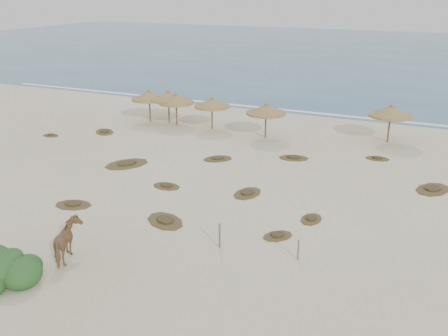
{
  "coord_description": "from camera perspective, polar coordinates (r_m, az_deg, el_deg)",
  "views": [
    {
      "loc": [
        13.71,
        -20.5,
        11.6
      ],
      "look_at": [
        2.21,
        5.0,
        1.34
      ],
      "focal_mm": 40.0,
      "sensor_mm": 36.0,
      "label": 1
    }
  ],
  "objects": [
    {
      "name": "scrub_8",
      "position": [
        43.36,
        -19.17,
        3.56
      ],
      "size": [
        1.43,
        0.98,
        0.16
      ],
      "rotation": [
        0.0,
        0.0,
        0.06
      ],
      "color": "brown",
      "rests_on": "ground"
    },
    {
      "name": "scrub_13",
      "position": [
        35.37,
        -0.71,
        1.08
      ],
      "size": [
        2.48,
        2.42,
        0.16
      ],
      "rotation": [
        0.0,
        0.0,
        0.72
      ],
      "color": "brown",
      "rests_on": "ground"
    },
    {
      "name": "palapa_4",
      "position": [
        40.08,
        4.83,
        6.65
      ],
      "size": [
        3.95,
        3.95,
        2.97
      ],
      "rotation": [
        0.0,
        0.0,
        -0.3
      ],
      "color": "brown",
      "rests_on": "ground"
    },
    {
      "name": "scrub_12",
      "position": [
        24.84,
        6.16,
        -7.69
      ],
      "size": [
        1.79,
        1.86,
        0.16
      ],
      "rotation": [
        0.0,
        0.0,
        0.88
      ],
      "color": "brown",
      "rests_on": "ground"
    },
    {
      "name": "scrub_1",
      "position": [
        34.97,
        -11.05,
        0.47
      ],
      "size": [
        3.36,
        3.68,
        0.16
      ],
      "rotation": [
        0.0,
        0.0,
        1.0
      ],
      "color": "brown",
      "rests_on": "ground"
    },
    {
      "name": "scrub_5",
      "position": [
        32.62,
        22.75,
        -2.24
      ],
      "size": [
        2.61,
        3.04,
        0.16
      ],
      "rotation": [
        0.0,
        0.0,
        1.14
      ],
      "color": "brown",
      "rests_on": "ground"
    },
    {
      "name": "palapa_5",
      "position": [
        40.83,
        18.53,
        6.11
      ],
      "size": [
        3.85,
        3.85,
        3.13
      ],
      "rotation": [
        0.0,
        0.0,
        0.17
      ],
      "color": "brown",
      "rests_on": "ground"
    },
    {
      "name": "scrub_6",
      "position": [
        43.15,
        -13.49,
        4.05
      ],
      "size": [
        2.58,
        2.54,
        0.16
      ],
      "rotation": [
        0.0,
        0.0,
        2.4
      ],
      "color": "brown",
      "rests_on": "ground"
    },
    {
      "name": "foam_line",
      "position": [
        49.84,
        7.68,
        6.5
      ],
      "size": [
        70.0,
        0.6,
        0.01
      ],
      "primitive_type": "cube",
      "color": "white",
      "rests_on": "ground"
    },
    {
      "name": "ocean",
      "position": [
        97.17,
        16.38,
        12.49
      ],
      "size": [
        200.0,
        100.0,
        0.01
      ],
      "primitive_type": "cube",
      "color": "#284E78",
      "rests_on": "ground"
    },
    {
      "name": "scrub_11",
      "position": [
        29.27,
        -16.85,
        -4.02
      ],
      "size": [
        2.36,
        1.82,
        0.16
      ],
      "rotation": [
        0.0,
        0.0,
        0.24
      ],
      "color": "brown",
      "rests_on": "ground"
    },
    {
      "name": "horse",
      "position": [
        23.43,
        -17.43,
        -8.03
      ],
      "size": [
        1.82,
        2.35,
        1.81
      ],
      "primitive_type": "imported",
      "rotation": [
        0.0,
        0.0,
        3.6
      ],
      "color": "brown",
      "rests_on": "ground"
    },
    {
      "name": "palapa_0",
      "position": [
        45.57,
        -8.55,
        8.16
      ],
      "size": [
        4.02,
        4.02,
        2.98
      ],
      "rotation": [
        0.0,
        0.0,
        -0.32
      ],
      "color": "brown",
      "rests_on": "ground"
    },
    {
      "name": "fence_post_far",
      "position": [
        22.81,
        8.48,
        -9.21
      ],
      "size": [
        0.07,
        0.07,
        1.01
      ],
      "primitive_type": "cylinder",
      "rotation": [
        0.0,
        0.0,
        -0.0
      ],
      "color": "#63584A",
      "rests_on": "ground"
    },
    {
      "name": "palapa_1",
      "position": [
        44.82,
        -6.38,
        8.14
      ],
      "size": [
        4.33,
        4.33,
        3.06
      ],
      "rotation": [
        0.0,
        0.0,
        0.43
      ],
      "color": "brown",
      "rests_on": "ground"
    },
    {
      "name": "scrub_9",
      "position": [
        26.35,
        -6.74,
        -6.01
      ],
      "size": [
        2.9,
        2.56,
        0.16
      ],
      "rotation": [
        0.0,
        0.0,
        2.64
      ],
      "color": "brown",
      "rests_on": "ground"
    },
    {
      "name": "scrub_7",
      "position": [
        35.9,
        7.97,
        1.17
      ],
      "size": [
        2.39,
        1.86,
        0.16
      ],
      "rotation": [
        0.0,
        0.0,
        0.25
      ],
      "color": "brown",
      "rests_on": "ground"
    },
    {
      "name": "palapa_2",
      "position": [
        44.04,
        -5.5,
        7.8
      ],
      "size": [
        3.86,
        3.86,
        2.91
      ],
      "rotation": [
        0.0,
        0.0,
        0.29
      ],
      "color": "brown",
      "rests_on": "ground"
    },
    {
      "name": "palapa_3",
      "position": [
        42.61,
        -1.38,
        7.41
      ],
      "size": [
        4.05,
        4.05,
        2.86
      ],
      "rotation": [
        0.0,
        0.0,
        -0.43
      ],
      "color": "brown",
      "rests_on": "ground"
    },
    {
      "name": "scrub_4",
      "position": [
        26.76,
        9.94,
        -5.75
      ],
      "size": [
        1.16,
        1.66,
        0.16
      ],
      "rotation": [
        0.0,
        0.0,
        1.48
      ],
      "color": "brown",
      "rests_on": "ground"
    },
    {
      "name": "scrub_10",
      "position": [
        37.08,
        17.14,
        1.07
      ],
      "size": [
        1.74,
        1.24,
        0.16
      ],
      "rotation": [
        0.0,
        0.0,
        0.11
      ],
      "color": "brown",
      "rests_on": "ground"
    },
    {
      "name": "ground",
      "position": [
        27.25,
        -8.63,
        -5.3
      ],
      "size": [
        160.0,
        160.0,
        0.0
      ],
      "primitive_type": "plane",
      "color": "beige",
      "rests_on": "ground"
    },
    {
      "name": "scrub_3",
      "position": [
        29.55,
        2.7,
        -2.88
      ],
      "size": [
        1.76,
        2.35,
        0.16
      ],
      "rotation": [
        0.0,
        0.0,
        1.38
      ],
      "color": "brown",
      "rests_on": "ground"
    },
    {
      "name": "scrub_2",
      "position": [
        30.76,
        -6.59,
        -2.05
      ],
      "size": [
        1.84,
        1.24,
        0.16
      ],
      "rotation": [
        0.0,
        0.0,
        3.09
      ],
      "color": "brown",
      "rests_on": "ground"
    },
    {
      "name": "fence_post_near",
      "position": [
        23.47,
        -0.51,
        -7.75
      ],
      "size": [
        0.1,
        0.1,
        1.24
      ],
      "primitive_type": "cylinder",
      "rotation": [
        0.0,
        0.0,
        0.07
      ],
      "color": "#63584A",
      "rests_on": "ground"
    }
  ]
}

